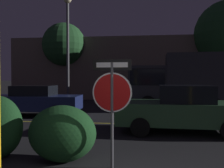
# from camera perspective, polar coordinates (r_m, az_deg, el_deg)

# --- Properties ---
(road_center_stripe) EXTENTS (35.72, 0.12, 0.01)m
(road_center_stripe) POSITION_cam_1_polar(r_m,az_deg,el_deg) (9.95, 6.86, -9.08)
(road_center_stripe) COLOR gold
(road_center_stripe) RESTS_ON ground_plane
(stop_sign) EXTENTS (0.80, 0.06, 2.19)m
(stop_sign) POSITION_cam_1_polar(r_m,az_deg,el_deg) (4.97, 0.01, -2.04)
(stop_sign) COLOR #4C4C51
(stop_sign) RESTS_ON ground_plane
(hedge_bush_2) EXTENTS (1.49, 1.05, 1.23)m
(hedge_bush_2) POSITION_cam_1_polar(r_m,az_deg,el_deg) (5.62, -11.30, -11.03)
(hedge_bush_2) COLOR #19421E
(hedge_bush_2) RESTS_ON ground_plane
(passing_car_1) EXTENTS (4.79, 2.00, 1.44)m
(passing_car_1) POSITION_cam_1_polar(r_m,az_deg,el_deg) (12.54, -17.80, -3.61)
(passing_car_1) COLOR navy
(passing_car_1) RESTS_ON ground_plane
(passing_car_2) EXTENTS (4.38, 2.14, 1.57)m
(passing_car_2) POSITION_cam_1_polar(r_m,az_deg,el_deg) (8.65, 15.68, -5.58)
(passing_car_2) COLOR #335B38
(passing_car_2) RESTS_ON ground_plane
(delivery_truck) EXTENTS (5.60, 2.67, 3.15)m
(delivery_truck) POSITION_cam_1_polar(r_m,az_deg,el_deg) (14.70, 14.82, 0.82)
(delivery_truck) COLOR #2D2D33
(delivery_truck) RESTS_ON ground_plane
(street_lamp) EXTENTS (0.45, 0.45, 6.56)m
(street_lamp) POSITION_cam_1_polar(r_m,az_deg,el_deg) (14.93, -10.08, 10.95)
(street_lamp) COLOR #4C4C51
(street_lamp) RESTS_ON ground_plane
(tree_1) EXTENTS (3.58, 3.58, 6.36)m
(tree_1) POSITION_cam_1_polar(r_m,az_deg,el_deg) (21.34, -10.94, 8.79)
(tree_1) COLOR #422D1E
(tree_1) RESTS_ON ground_plane
(building_backdrop) EXTENTS (26.26, 4.36, 5.16)m
(building_backdrop) POSITION_cam_1_polar(r_m,az_deg,el_deg) (22.23, 12.34, 3.40)
(building_backdrop) COLOR #7A6B5B
(building_backdrop) RESTS_ON ground_plane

